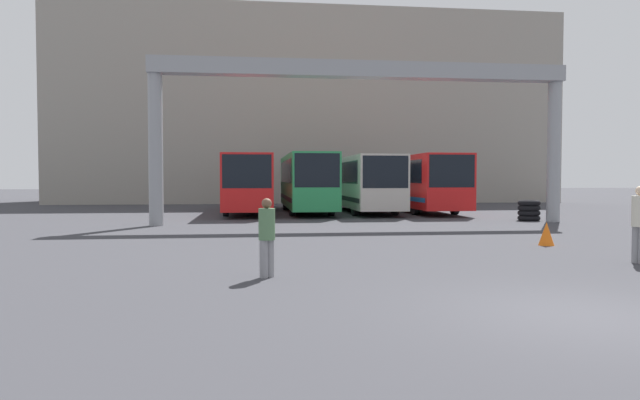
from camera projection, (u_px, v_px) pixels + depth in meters
ground_plane at (587, 316)px, 8.34m from camera, size 200.00×200.00×0.00m
building_backdrop at (307, 113)px, 50.54m from camera, size 41.28×12.00×15.63m
overhead_gantry at (363, 95)px, 24.97m from camera, size 18.40×0.80×7.11m
bus_slot_0 at (248, 180)px, 33.29m from camera, size 2.60×11.94×3.26m
bus_slot_1 at (306, 180)px, 33.36m from camera, size 2.45×11.28×3.33m
bus_slot_2 at (364, 181)px, 33.62m from camera, size 2.54×10.97×3.23m
bus_slot_3 at (417, 180)px, 34.59m from camera, size 2.60×12.13×3.30m
pedestrian_far_center at (640, 222)px, 13.45m from camera, size 0.38×0.38×1.84m
pedestrian_near_center at (267, 235)px, 11.57m from camera, size 0.34×0.34×1.61m
traffic_cone at (546, 234)px, 17.06m from camera, size 0.46×0.46×0.71m
tire_stack at (529, 210)px, 27.01m from camera, size 1.04×1.04×0.96m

